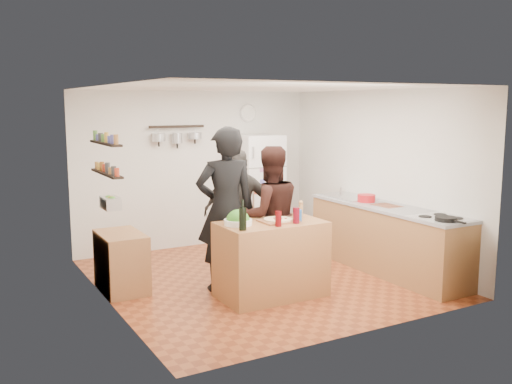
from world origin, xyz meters
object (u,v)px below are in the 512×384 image
salt_canister (298,216)px  counter_run (386,239)px  salad_bowl (238,222)px  fridge (258,189)px  pepper_mill (301,211)px  person_center (270,216)px  side_table (121,262)px  red_bowl (366,198)px  wall_clock (248,113)px  wine_bottle (243,219)px  person_back (240,211)px  prep_island (271,259)px  person_left (226,209)px  skillet (446,219)px

salt_canister → counter_run: 1.73m
salad_bowl → fridge: fridge is taller
salad_bowl → pepper_mill: bearing=0.0°
person_center → side_table: bearing=-8.7°
pepper_mill → red_bowl: size_ratio=0.68×
salad_bowl → wall_clock: size_ratio=1.09×
wine_bottle → wall_clock: bearing=60.6°
person_back → wall_clock: 2.33m
wine_bottle → counter_run: wine_bottle is taller
prep_island → pepper_mill: 0.71m
prep_island → fridge: 2.73m
salad_bowl → person_center: bearing=30.3°
salt_canister → red_bowl: size_ratio=0.56×
pepper_mill → red_bowl: (1.42, 0.46, -0.02)m
prep_island → person_center: person_center is taller
person_back → side_table: person_back is taller
red_bowl → wall_clock: bearing=107.3°
fridge → person_center: bearing=-115.3°
salt_canister → red_bowl: (1.57, 0.63, -0.01)m
red_bowl → salad_bowl: bearing=-168.6°
person_left → wall_clock: (1.53, 2.26, 1.13)m
salt_canister → counter_run: salt_canister is taller
prep_island → wall_clock: bearing=66.9°
person_back → wall_clock: (1.01, 1.65, 1.31)m
prep_island → red_bowl: 2.01m
person_left → side_table: person_left is taller
wine_bottle → counter_run: size_ratio=0.10×
fridge → wall_clock: wall_clock is taller
salt_canister → person_back: 1.25m
wine_bottle → salt_canister: wine_bottle is taller
person_left → side_table: 1.45m
pepper_mill → side_table: bearing=152.5°
salad_bowl → pepper_mill: (0.87, 0.00, 0.05)m
prep_island → counter_run: prep_island is taller
person_center → red_bowl: 1.65m
counter_run → side_table: counter_run is taller
person_center → skillet: bearing=149.9°
wine_bottle → side_table: wine_bottle is taller
prep_island → pepper_mill: bearing=6.3°
prep_island → fridge: size_ratio=0.69×
person_center → fridge: (0.95, 2.00, 0.01)m
counter_run → wall_clock: size_ratio=8.77×
prep_island → fridge: fridge is taller
prep_island → side_table: bearing=144.7°
person_left → red_bowl: size_ratio=8.04×
skillet → red_bowl: size_ratio=1.03×
person_left → wall_clock: 2.96m
salt_canister → counter_run: size_ratio=0.05×
skillet → wall_clock: bearing=99.8°
wall_clock → side_table: (-2.69, -1.68, -1.78)m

